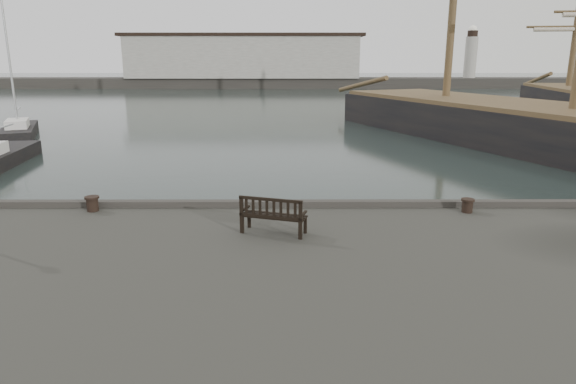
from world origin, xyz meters
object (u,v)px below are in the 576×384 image
Objects in this scene: bollard_left at (92,204)px; yacht_d at (20,134)px; tall_ship_main at (569,142)px; bench at (273,222)px; bollard_right at (467,206)px.

yacht_d is at bearing 120.82° from bollard_left.
bollard_left is at bearing -165.38° from tall_ship_main.
bench is 0.04× the size of tall_ship_main.
bench reaches higher than bollard_right.
yacht_d reaches higher than bollard_right.
yacht_d is (-20.28, 27.09, -1.63)m from bench.
tall_ship_main reaches higher than yacht_d.
bollard_left is (-5.30, 1.98, -0.08)m from bench.
yacht_d is at bearing 135.63° from bollard_right.
bench reaches higher than bollard_left.
tall_ship_main is at bearing -33.45° from yacht_d.
tall_ship_main reaches higher than bollard_left.
tall_ship_main is (18.01, 19.48, -1.06)m from bench.
bench is at bearing -20.52° from bollard_left.
bench is 0.16× the size of yacht_d.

